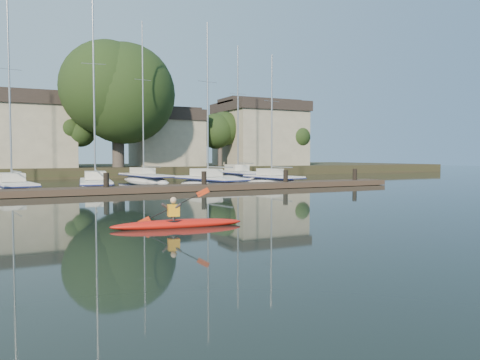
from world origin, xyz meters
name	(u,v)px	position (x,y,z in m)	size (l,w,h in m)	color
ground	(277,221)	(0.00, 0.00, 0.00)	(160.00, 160.00, 0.00)	black
kayak	(177,222)	(-3.36, 0.27, 0.16)	(4.08, 1.10, 1.30)	#B7190E
dock	(158,189)	(0.00, 14.00, 0.20)	(34.00, 2.00, 1.80)	#402D24
sailboat_1	(13,194)	(-7.81, 18.45, -0.17)	(3.17, 8.07, 12.86)	silver
sailboat_2	(96,191)	(-2.89, 18.48, -0.18)	(3.06, 8.69, 14.08)	silver
sailboat_3	(210,188)	(5.16, 18.32, -0.19)	(3.74, 8.40, 13.12)	silver
sailboat_4	(273,185)	(10.83, 18.87, -0.18)	(3.04, 6.91, 11.35)	silver
sailboat_6	(145,183)	(2.57, 26.72, -0.17)	(3.33, 9.58, 14.94)	silver
sailboat_7	(239,180)	(11.84, 27.09, -0.21)	(2.35, 8.75, 14.08)	silver
shore	(105,146)	(1.61, 40.29, 3.23)	(90.00, 25.25, 12.75)	#283118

